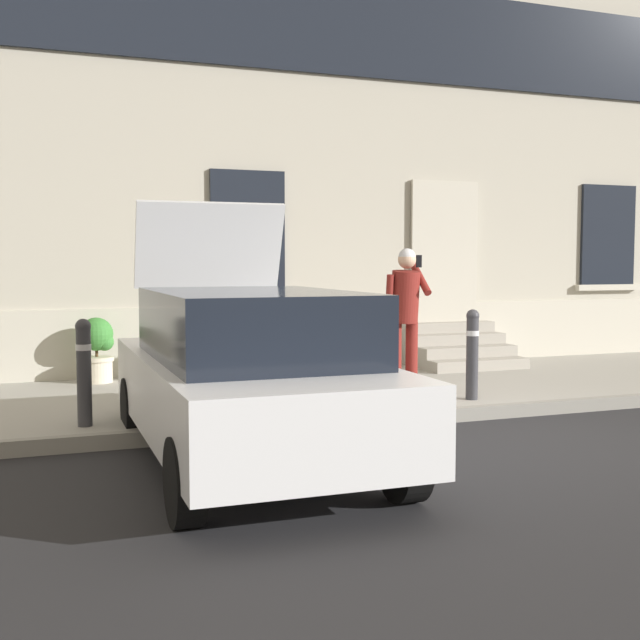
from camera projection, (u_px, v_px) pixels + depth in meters
The scene contains 11 objects.
ground_plane at pixel (488, 441), 7.73m from camera, with size 80.00×80.00×0.00m, color #232326.
sidewalk at pixel (371, 390), 10.34m from camera, with size 24.00×3.60×0.15m, color #99968E.
curb_edge at pixel (441, 416), 8.60m from camera, with size 24.00×0.12×0.15m, color gray.
building_facade at pixel (307, 134), 12.40m from camera, with size 24.00×1.52×7.50m.
entrance_stoop at pixel (457, 349), 12.26m from camera, with size 1.55×1.28×0.64m.
hatchback_car_white at pixel (248, 373), 6.73m from camera, with size 1.82×4.08×2.34m.
bollard_near_person at pixel (472, 351), 9.15m from camera, with size 0.15×0.15×1.04m.
bollard_far_left at pixel (84, 368), 7.66m from camera, with size 0.15×0.15×1.04m.
person_on_phone at pixel (405, 310), 9.64m from camera, with size 0.51×0.47×1.75m.
planter_cream at pixel (97, 348), 10.45m from camera, with size 0.44×0.44×0.86m.
planter_terracotta at pixel (250, 343), 11.18m from camera, with size 0.44×0.44×0.86m.
Camera 1 is at (-4.19, -6.57, 1.74)m, focal length 44.62 mm.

